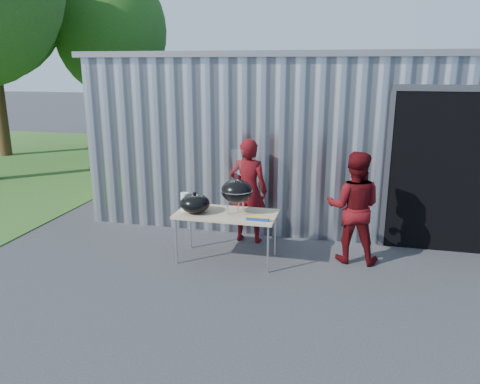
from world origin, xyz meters
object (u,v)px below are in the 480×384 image
(kettle_grill, at_px, (237,186))
(person_bystander, at_px, (354,207))
(person_cook, at_px, (248,191))
(folding_table, at_px, (227,215))

(kettle_grill, height_order, person_bystander, kettle_grill)
(person_cook, height_order, person_bystander, person_cook)
(kettle_grill, bearing_deg, person_cook, 90.86)
(folding_table, relative_size, person_cook, 0.86)
(kettle_grill, height_order, person_cook, person_cook)
(folding_table, bearing_deg, person_cook, 80.81)
(folding_table, distance_m, person_bystander, 1.89)
(person_bystander, bearing_deg, folding_table, 15.62)
(kettle_grill, distance_m, person_cook, 0.90)
(kettle_grill, bearing_deg, person_bystander, 13.86)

